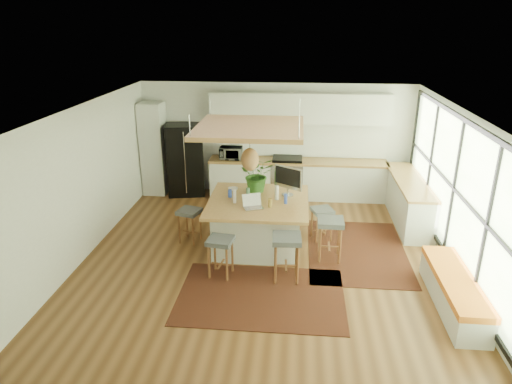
# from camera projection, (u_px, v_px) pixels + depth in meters

# --- Properties ---
(floor) EXTENTS (7.00, 7.00, 0.00)m
(floor) POSITION_uv_depth(u_px,v_px,m) (264.00, 258.00, 8.36)
(floor) COLOR #512F17
(floor) RESTS_ON ground
(ceiling) EXTENTS (7.00, 7.00, 0.00)m
(ceiling) POSITION_uv_depth(u_px,v_px,m) (265.00, 111.00, 7.41)
(ceiling) COLOR white
(ceiling) RESTS_ON ground
(wall_back) EXTENTS (6.50, 0.00, 6.50)m
(wall_back) POSITION_uv_depth(u_px,v_px,m) (276.00, 139.00, 11.14)
(wall_back) COLOR silver
(wall_back) RESTS_ON ground
(wall_front) EXTENTS (6.50, 0.00, 6.50)m
(wall_front) POSITION_uv_depth(u_px,v_px,m) (238.00, 309.00, 4.62)
(wall_front) COLOR silver
(wall_front) RESTS_ON ground
(wall_left) EXTENTS (0.00, 7.00, 7.00)m
(wall_left) POSITION_uv_depth(u_px,v_px,m) (83.00, 183.00, 8.17)
(wall_left) COLOR silver
(wall_left) RESTS_ON ground
(wall_right) EXTENTS (0.00, 7.00, 7.00)m
(wall_right) POSITION_uv_depth(u_px,v_px,m) (460.00, 195.00, 7.60)
(wall_right) COLOR silver
(wall_right) RESTS_ON ground
(window_wall) EXTENTS (0.10, 6.20, 2.60)m
(window_wall) POSITION_uv_depth(u_px,v_px,m) (459.00, 193.00, 7.58)
(window_wall) COLOR black
(window_wall) RESTS_ON wall_right
(pantry) EXTENTS (0.55, 0.60, 2.25)m
(pantry) POSITION_uv_depth(u_px,v_px,m) (154.00, 149.00, 11.18)
(pantry) COLOR silver
(pantry) RESTS_ON floor
(back_counter_base) EXTENTS (4.20, 0.60, 0.88)m
(back_counter_base) POSITION_uv_depth(u_px,v_px,m) (297.00, 180.00, 11.12)
(back_counter_base) COLOR silver
(back_counter_base) RESTS_ON floor
(back_counter_top) EXTENTS (4.24, 0.64, 0.05)m
(back_counter_top) POSITION_uv_depth(u_px,v_px,m) (298.00, 161.00, 10.95)
(back_counter_top) COLOR olive
(back_counter_top) RESTS_ON back_counter_base
(backsplash) EXTENTS (4.20, 0.02, 0.80)m
(backsplash) POSITION_uv_depth(u_px,v_px,m) (299.00, 140.00, 11.08)
(backsplash) COLOR white
(backsplash) RESTS_ON wall_back
(upper_cabinets) EXTENTS (4.20, 0.34, 0.70)m
(upper_cabinets) POSITION_uv_depth(u_px,v_px,m) (300.00, 108.00, 10.64)
(upper_cabinets) COLOR silver
(upper_cabinets) RESTS_ON wall_back
(range) EXTENTS (0.76, 0.62, 1.00)m
(range) POSITION_uv_depth(u_px,v_px,m) (287.00, 177.00, 11.12)
(range) COLOR #A5A5AA
(range) RESTS_ON floor
(right_counter_base) EXTENTS (0.60, 2.50, 0.88)m
(right_counter_base) POSITION_uv_depth(u_px,v_px,m) (408.00, 201.00, 9.81)
(right_counter_base) COLOR silver
(right_counter_base) RESTS_ON floor
(right_counter_top) EXTENTS (0.64, 2.54, 0.05)m
(right_counter_top) POSITION_uv_depth(u_px,v_px,m) (411.00, 181.00, 9.65)
(right_counter_top) COLOR olive
(right_counter_top) RESTS_ON right_counter_base
(window_bench) EXTENTS (0.52, 2.00, 0.50)m
(window_bench) POSITION_uv_depth(u_px,v_px,m) (454.00, 292.00, 6.89)
(window_bench) COLOR silver
(window_bench) RESTS_ON floor
(ceiling_panel) EXTENTS (1.86, 1.86, 0.80)m
(ceiling_panel) POSITION_uv_depth(u_px,v_px,m) (250.00, 143.00, 8.03)
(ceiling_panel) COLOR olive
(ceiling_panel) RESTS_ON ceiling
(rug_near) EXTENTS (2.60, 1.80, 0.01)m
(rug_near) POSITION_uv_depth(u_px,v_px,m) (261.00, 296.00, 7.23)
(rug_near) COLOR black
(rug_near) RESTS_ON floor
(rug_right) EXTENTS (1.80, 2.60, 0.01)m
(rug_right) POSITION_uv_depth(u_px,v_px,m) (356.00, 251.00, 8.63)
(rug_right) COLOR black
(rug_right) RESTS_ON floor
(fridge) EXTENTS (0.98, 0.84, 1.75)m
(fridge) POSITION_uv_depth(u_px,v_px,m) (185.00, 158.00, 11.17)
(fridge) COLOR black
(fridge) RESTS_ON floor
(island) EXTENTS (1.85, 1.85, 0.93)m
(island) POSITION_uv_depth(u_px,v_px,m) (258.00, 223.00, 8.69)
(island) COLOR olive
(island) RESTS_ON floor
(stool_near_left) EXTENTS (0.47, 0.47, 0.69)m
(stool_near_left) POSITION_uv_depth(u_px,v_px,m) (221.00, 257.00, 7.69)
(stool_near_left) COLOR #3E4144
(stool_near_left) RESTS_ON floor
(stool_near_right) EXTENTS (0.49, 0.49, 0.79)m
(stool_near_right) POSITION_uv_depth(u_px,v_px,m) (286.00, 260.00, 7.59)
(stool_near_right) COLOR #3E4144
(stool_near_right) RESTS_ON floor
(stool_right_front) EXTENTS (0.46, 0.46, 0.77)m
(stool_right_front) POSITION_uv_depth(u_px,v_px,m) (330.00, 241.00, 8.24)
(stool_right_front) COLOR #3E4144
(stool_right_front) RESTS_ON floor
(stool_right_back) EXTENTS (0.49, 0.49, 0.65)m
(stool_right_back) POSITION_uv_depth(u_px,v_px,m) (322.00, 223.00, 8.97)
(stool_right_back) COLOR #3E4144
(stool_right_back) RESTS_ON floor
(stool_left_side) EXTENTS (0.49, 0.49, 0.67)m
(stool_left_side) POSITION_uv_depth(u_px,v_px,m) (190.00, 225.00, 8.88)
(stool_left_side) COLOR #3E4144
(stool_left_side) RESTS_ON floor
(laptop) EXTENTS (0.44, 0.46, 0.25)m
(laptop) POSITION_uv_depth(u_px,v_px,m) (253.00, 202.00, 8.13)
(laptop) COLOR #A5A5AA
(laptop) RESTS_ON island
(monitor) EXTENTS (0.64, 0.53, 0.58)m
(monitor) POSITION_uv_depth(u_px,v_px,m) (288.00, 182.00, 8.68)
(monitor) COLOR #A5A5AA
(monitor) RESTS_ON island
(microwave) EXTENTS (0.53, 0.29, 0.36)m
(microwave) POSITION_uv_depth(u_px,v_px,m) (231.00, 152.00, 11.01)
(microwave) COLOR #A5A5AA
(microwave) RESTS_ON back_counter_top
(island_plant) EXTENTS (0.74, 0.80, 0.55)m
(island_plant) POSITION_uv_depth(u_px,v_px,m) (257.00, 178.00, 8.87)
(island_plant) COLOR #1E4C19
(island_plant) RESTS_ON island
(island_bowl) EXTENTS (0.24, 0.24, 0.05)m
(island_bowl) POSITION_uv_depth(u_px,v_px,m) (233.00, 189.00, 9.02)
(island_bowl) COLOR beige
(island_bowl) RESTS_ON island
(island_bottle_0) EXTENTS (0.07, 0.07, 0.19)m
(island_bottle_0) POSITION_uv_depth(u_px,v_px,m) (230.00, 193.00, 8.64)
(island_bottle_0) COLOR blue
(island_bottle_0) RESTS_ON island
(island_bottle_1) EXTENTS (0.07, 0.07, 0.19)m
(island_bottle_1) POSITION_uv_depth(u_px,v_px,m) (236.00, 198.00, 8.39)
(island_bottle_1) COLOR white
(island_bottle_1) RESTS_ON island
(island_bottle_2) EXTENTS (0.07, 0.07, 0.19)m
(island_bottle_2) POSITION_uv_depth(u_px,v_px,m) (271.00, 202.00, 8.19)
(island_bottle_2) COLOR olive
(island_bottle_2) RESTS_ON island
(island_bottle_3) EXTENTS (0.07, 0.07, 0.19)m
(island_bottle_3) POSITION_uv_depth(u_px,v_px,m) (277.00, 195.00, 8.51)
(island_bottle_3) COLOR beige
(island_bottle_3) RESTS_ON island
(island_bottle_4) EXTENTS (0.07, 0.07, 0.19)m
(island_bottle_4) POSITION_uv_depth(u_px,v_px,m) (249.00, 190.00, 8.75)
(island_bottle_4) COLOR #538B68
(island_bottle_4) RESTS_ON island
(island_bottle_5) EXTENTS (0.07, 0.07, 0.19)m
(island_bottle_5) POSITION_uv_depth(u_px,v_px,m) (285.00, 198.00, 8.36)
(island_bottle_5) COLOR blue
(island_bottle_5) RESTS_ON island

